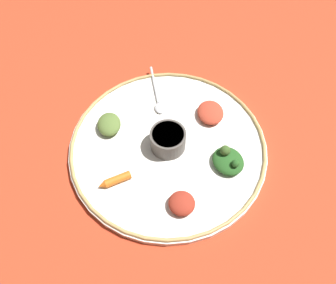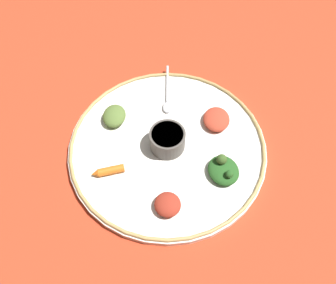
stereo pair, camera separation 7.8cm
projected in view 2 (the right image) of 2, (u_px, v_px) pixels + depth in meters
ground_plane at (168, 149)px, 0.81m from camera, size 2.40×2.40×0.00m
platter at (168, 147)px, 0.80m from camera, size 0.45×0.45×0.02m
platter_rim at (168, 145)px, 0.79m from camera, size 0.45×0.45×0.01m
center_bowl at (168, 139)px, 0.77m from camera, size 0.08×0.08×0.05m
spoon at (168, 96)px, 0.87m from camera, size 0.16×0.02×0.01m
greens_pile at (224, 170)px, 0.74m from camera, size 0.09×0.09×0.04m
carrot_near_spoon at (109, 171)px, 0.75m from camera, size 0.03×0.07×0.02m
mound_beet at (167, 205)px, 0.70m from camera, size 0.08×0.07×0.03m
mound_collards at (115, 116)px, 0.82m from camera, size 0.07×0.06×0.03m
mound_berbere_red at (217, 119)px, 0.82m from camera, size 0.08×0.07×0.02m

